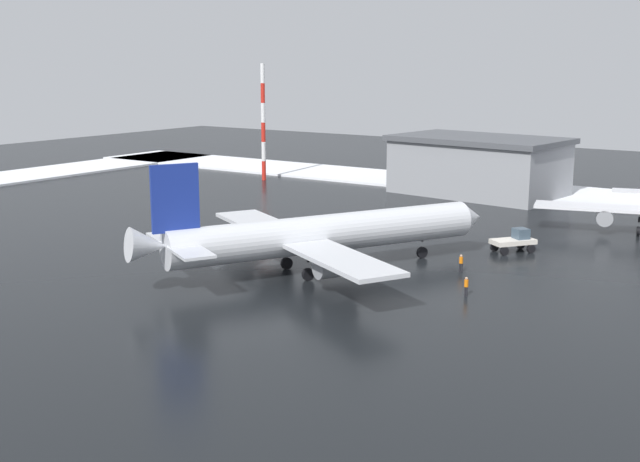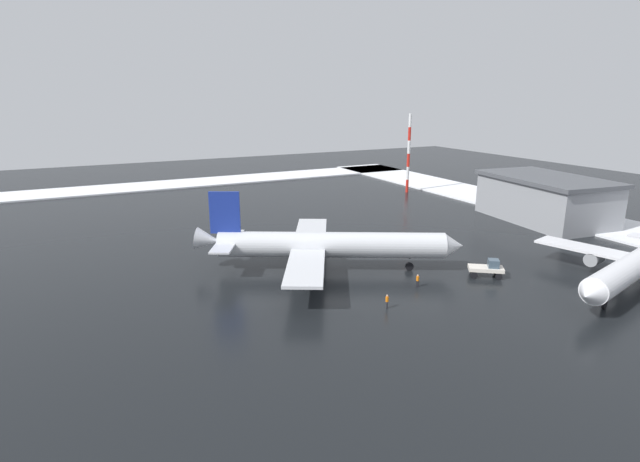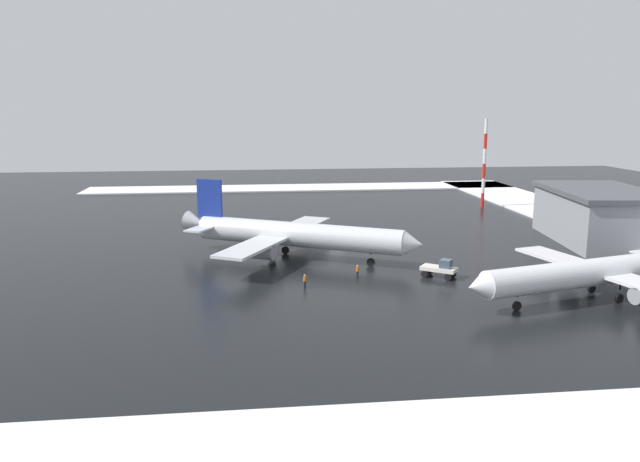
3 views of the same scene
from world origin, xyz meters
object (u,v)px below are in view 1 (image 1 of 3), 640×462
(cargo_hangar, at_px, (478,166))
(antenna_mast, at_px, (263,122))
(ground_crew_beside_wing, at_px, (466,285))
(ground_crew_by_nose_gear, at_px, (461,262))
(pushback_tug, at_px, (515,240))
(airplane_distant_tail, at_px, (318,234))

(cargo_hangar, bearing_deg, antenna_mast, 16.48)
(ground_crew_beside_wing, bearing_deg, ground_crew_by_nose_gear, -121.71)
(ground_crew_beside_wing, bearing_deg, pushback_tug, -141.19)
(airplane_distant_tail, relative_size, ground_crew_beside_wing, 20.31)
(airplane_distant_tail, distance_m, ground_crew_beside_wing, 15.39)
(pushback_tug, height_order, ground_crew_beside_wing, pushback_tug)
(pushback_tug, relative_size, ground_crew_beside_wing, 2.93)
(ground_crew_by_nose_gear, distance_m, ground_crew_beside_wing, 8.25)
(pushback_tug, distance_m, ground_crew_beside_wing, 18.40)
(antenna_mast, distance_m, cargo_hangar, 37.29)
(airplane_distant_tail, height_order, pushback_tug, airplane_distant_tail)
(airplane_distant_tail, xyz_separation_m, ground_crew_beside_wing, (-15.14, -0.39, -2.74))
(ground_crew_by_nose_gear, height_order, antenna_mast, antenna_mast)
(ground_crew_beside_wing, distance_m, antenna_mast, 73.56)
(ground_crew_beside_wing, relative_size, antenna_mast, 0.09)
(airplane_distant_tail, distance_m, pushback_tug, 22.56)
(ground_crew_by_nose_gear, xyz_separation_m, cargo_hangar, (17.30, -43.81, 3.47))
(airplane_distant_tail, distance_m, cargo_hangar, 51.86)
(antenna_mast, bearing_deg, airplane_distant_tail, 133.03)
(pushback_tug, xyz_separation_m, antenna_mast, (54.92, -26.80, 8.51))
(antenna_mast, height_order, cargo_hangar, antenna_mast)
(antenna_mast, bearing_deg, pushback_tug, 153.99)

